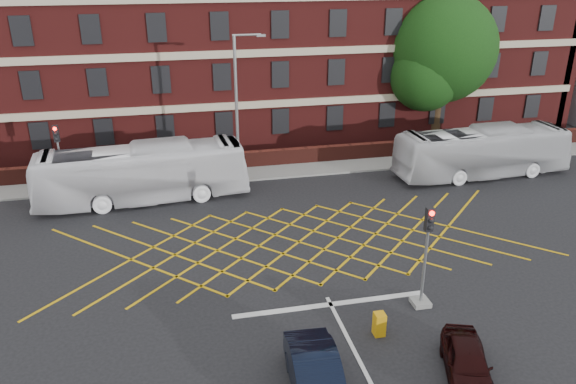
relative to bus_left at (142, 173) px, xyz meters
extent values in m
plane|color=black|center=(7.47, -8.95, -1.65)|extent=(120.00, 120.00, 0.00)
cube|color=#581716|center=(7.47, 13.05, 4.35)|extent=(50.00, 12.00, 12.00)
cube|color=#B7A88C|center=(7.47, 6.97, 5.35)|extent=(50.00, 0.18, 0.50)
cube|color=black|center=(7.47, 6.99, 3.85)|extent=(1.20, 0.14, 1.80)
cube|color=#491913|center=(7.47, 4.05, -1.10)|extent=(56.00, 0.50, 1.10)
cube|color=slate|center=(7.47, 3.05, -1.59)|extent=(60.00, 3.00, 0.12)
cube|color=#CC990C|center=(7.47, -6.95, -1.64)|extent=(8.22, 8.22, 0.02)
cube|color=silver|center=(7.47, -12.45, -1.64)|extent=(8.00, 0.30, 0.02)
imported|color=white|center=(0.00, 0.00, 0.00)|extent=(12.00, 3.58, 3.30)
imported|color=silver|center=(20.90, -0.58, -0.08)|extent=(11.37, 3.06, 3.14)
imported|color=black|center=(5.56, -17.25, -0.93)|extent=(1.79, 4.44, 1.43)
imported|color=black|center=(10.65, -17.47, -1.04)|extent=(2.53, 3.84, 1.21)
cylinder|color=black|center=(21.50, 7.30, 0.98)|extent=(0.90, 0.90, 5.27)
sphere|color=black|center=(21.50, 7.30, 5.18)|extent=(7.84, 7.84, 7.84)
sphere|color=black|center=(20.00, 6.50, 3.42)|extent=(5.09, 5.09, 5.09)
sphere|color=black|center=(23.00, 8.10, 3.82)|extent=(4.70, 4.70, 4.70)
cube|color=slate|center=(11.00, -13.23, -1.55)|extent=(0.70, 0.70, 0.20)
cylinder|color=gray|center=(11.00, -13.23, 0.10)|extent=(0.12, 0.12, 3.50)
cube|color=black|center=(11.00, -13.23, 2.15)|extent=(0.30, 0.25, 0.95)
sphere|color=#FF0C05|center=(11.00, -13.37, 2.47)|extent=(0.20, 0.20, 0.20)
cube|color=slate|center=(-4.51, 1.60, -1.55)|extent=(0.70, 0.70, 0.20)
cylinder|color=gray|center=(-4.51, 1.60, 0.10)|extent=(0.12, 0.12, 3.50)
cube|color=black|center=(-4.51, 1.60, 2.15)|extent=(0.30, 0.25, 0.95)
sphere|color=#FF0C05|center=(-4.51, 1.46, 2.47)|extent=(0.20, 0.20, 0.20)
cube|color=slate|center=(5.61, 0.84, -1.55)|extent=(1.00, 1.00, 0.20)
cylinder|color=gray|center=(5.61, 0.84, 2.84)|extent=(0.18, 0.18, 8.97)
cylinder|color=gray|center=(6.31, 0.84, 7.33)|extent=(1.60, 0.12, 0.12)
cube|color=gray|center=(7.11, 0.84, 7.28)|extent=(0.50, 0.20, 0.12)
cylinder|color=gray|center=(-5.76, 2.91, -0.55)|extent=(0.10, 0.10, 2.20)
cube|color=silver|center=(-5.76, 2.83, 0.25)|extent=(1.10, 0.06, 0.45)
cube|color=silver|center=(-5.76, 2.83, -0.25)|extent=(1.10, 0.06, 0.40)
cube|color=silver|center=(-5.76, 2.83, -0.70)|extent=(1.10, 0.06, 0.35)
cube|color=#D0910C|center=(8.66, -14.69, -1.19)|extent=(0.40, 0.41, 0.91)
camera|label=1|loc=(1.66, -30.71, 11.31)|focal=35.00mm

